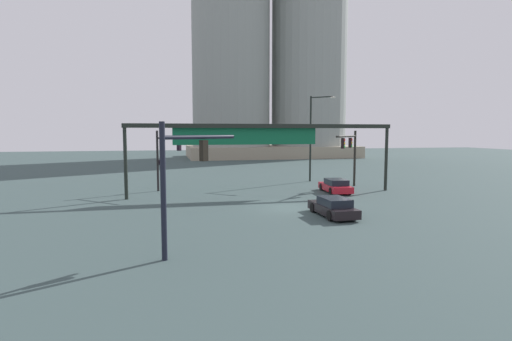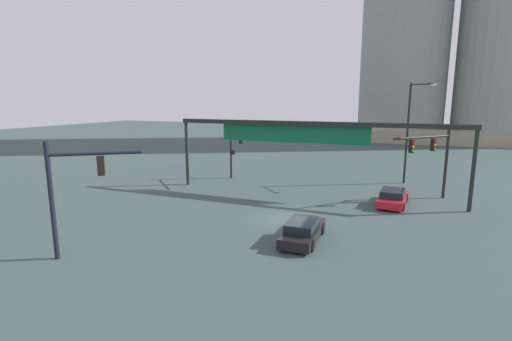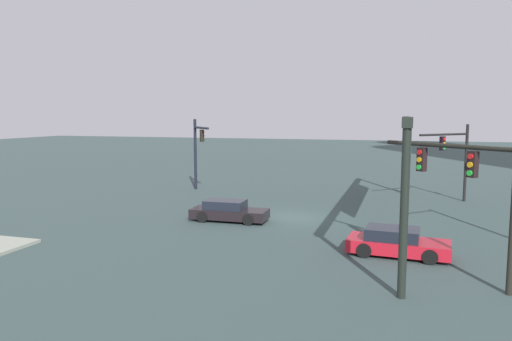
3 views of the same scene
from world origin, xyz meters
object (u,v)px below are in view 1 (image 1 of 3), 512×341
at_px(traffic_signal_cross_street, 166,153).
at_px(sedan_car_waiting_far, 335,186).
at_px(traffic_signal_near_corner, 180,171).
at_px(traffic_signal_opposite_side, 350,149).
at_px(streetlamp_curved_arm, 313,132).
at_px(sedan_car_approaching, 333,207).

bearing_deg(traffic_signal_cross_street, sedan_car_waiting_far, 28.92).
distance_m(traffic_signal_near_corner, traffic_signal_opposite_side, 24.79).
relative_size(traffic_signal_opposite_side, streetlamp_curved_arm, 0.60).
distance_m(streetlamp_curved_arm, sedan_car_approaching, 18.86).
bearing_deg(sedan_car_waiting_far, streetlamp_curved_arm, -2.18).
bearing_deg(traffic_signal_opposite_side, streetlamp_curved_arm, -120.26).
bearing_deg(traffic_signal_opposite_side, traffic_signal_near_corner, -0.18).
height_order(traffic_signal_near_corner, streetlamp_curved_arm, streetlamp_curved_arm).
distance_m(traffic_signal_near_corner, streetlamp_curved_arm, 28.15).
bearing_deg(traffic_signal_near_corner, traffic_signal_cross_street, 53.69).
distance_m(traffic_signal_opposite_side, streetlamp_curved_arm, 5.94).
relative_size(traffic_signal_near_corner, sedan_car_approaching, 1.30).
xyz_separation_m(traffic_signal_opposite_side, sedan_car_approaching, (-6.93, -12.02, -3.19)).
xyz_separation_m(sedan_car_approaching, sedan_car_waiting_far, (4.31, 9.41, 0.00)).
bearing_deg(traffic_signal_near_corner, streetlamp_curved_arm, 20.19).
bearing_deg(sedan_car_approaching, streetlamp_curved_arm, -17.85).
relative_size(traffic_signal_near_corner, traffic_signal_opposite_side, 1.06).
relative_size(traffic_signal_near_corner, traffic_signal_cross_street, 1.06).
bearing_deg(traffic_signal_opposite_side, sedan_car_waiting_far, -2.77).
relative_size(traffic_signal_cross_street, streetlamp_curved_arm, 0.60).
relative_size(traffic_signal_opposite_side, sedan_car_approaching, 1.23).
bearing_deg(streetlamp_curved_arm, traffic_signal_opposite_side, -27.54).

